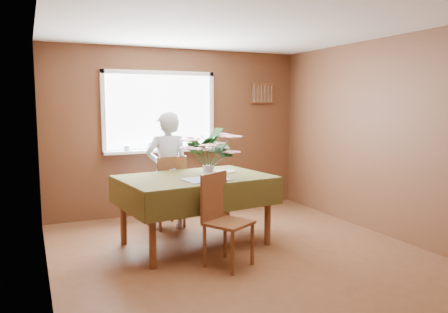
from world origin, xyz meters
name	(u,v)px	position (x,y,z in m)	size (l,w,h in m)	color
floor	(244,256)	(0.00, 0.00, 0.00)	(4.50, 4.50, 0.00)	brown
ceiling	(246,24)	(0.00, 0.00, 2.50)	(4.50, 4.50, 0.00)	white
wall_back	(179,132)	(0.00, 2.25, 1.25)	(4.00, 4.00, 0.00)	brown
wall_front	(414,174)	(0.00, -2.25, 1.25)	(4.00, 4.00, 0.00)	brown
wall_left	(43,152)	(-2.00, 0.00, 1.25)	(4.50, 4.50, 0.00)	brown
wall_right	(387,138)	(2.00, 0.00, 1.25)	(4.50, 4.50, 0.00)	brown
window_assembly	(161,125)	(-0.29, 2.20, 1.36)	(1.72, 0.20, 1.22)	white
spoon_rack	(263,93)	(1.45, 2.22, 1.85)	(0.44, 0.05, 0.33)	brown
dining_table	(195,185)	(-0.35, 0.60, 0.73)	(1.84, 1.37, 0.84)	brown
chair_far	(169,189)	(-0.43, 1.41, 0.53)	(0.49, 0.49, 0.98)	brown
chair_near	(222,215)	(-0.32, -0.12, 0.52)	(0.56, 0.56, 0.96)	brown
seated_woman	(168,171)	(-0.45, 1.38, 0.79)	(0.58, 0.38, 1.57)	white
flower_bouquet	(208,149)	(-0.27, 0.37, 1.17)	(0.62, 0.62, 0.53)	white
side_plate	(225,171)	(0.11, 0.75, 0.83)	(0.25, 0.25, 0.01)	white
table_knife	(215,177)	(-0.19, 0.38, 0.84)	(0.02, 0.24, 0.00)	silver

